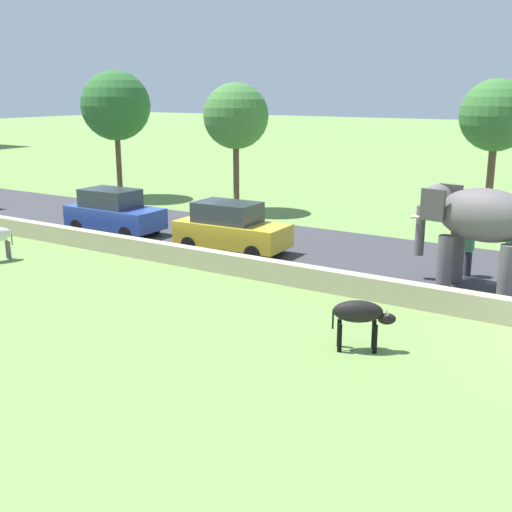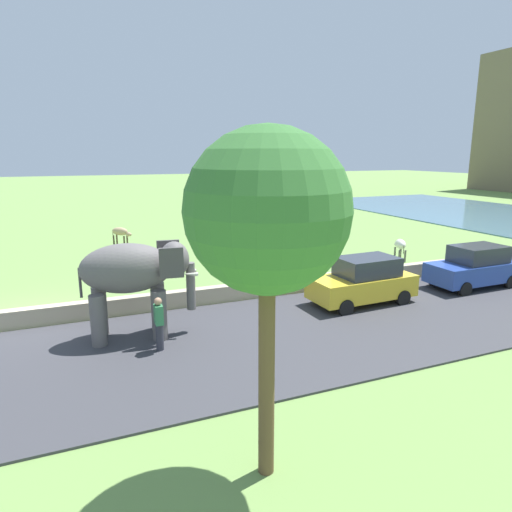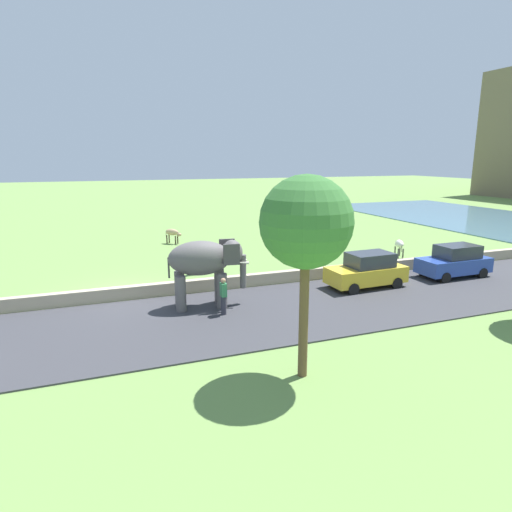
{
  "view_description": "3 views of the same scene",
  "coord_description": "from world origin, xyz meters",
  "px_view_note": "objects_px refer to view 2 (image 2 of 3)",
  "views": [
    {
      "loc": [
        -14.7,
        -0.8,
        5.63
      ],
      "look_at": [
        -0.57,
        8.09,
        1.26
      ],
      "focal_mm": 44.86,
      "sensor_mm": 36.0,
      "label": 1
    },
    {
      "loc": [
        16.87,
        1.68,
        5.56
      ],
      "look_at": [
        2.16,
        7.81,
        1.93
      ],
      "focal_mm": 31.58,
      "sensor_mm": 36.0,
      "label": 2
    },
    {
      "loc": [
        21.24,
        -0.98,
        6.45
      ],
      "look_at": [
        0.94,
        6.61,
        1.52
      ],
      "focal_mm": 30.45,
      "sensor_mm": 36.0,
      "label": 3
    }
  ],
  "objects_px": {
    "cow_brown": "(285,237)",
    "cow_white": "(400,245)",
    "car_blue": "(475,267)",
    "elephant": "(135,274)",
    "cow_black": "(141,267)",
    "person_beside_elephant": "(159,323)",
    "cow_tan": "(121,232)",
    "car_yellow": "(363,281)"
  },
  "relations": [
    {
      "from": "car_yellow",
      "to": "cow_white",
      "type": "height_order",
      "value": "car_yellow"
    },
    {
      "from": "cow_white",
      "to": "cow_brown",
      "type": "xyz_separation_m",
      "value": [
        -4.35,
        -4.67,
        0.0
      ]
    },
    {
      "from": "elephant",
      "to": "car_blue",
      "type": "xyz_separation_m",
      "value": [
        -0.03,
        13.97,
        -1.14
      ]
    },
    {
      "from": "person_beside_elephant",
      "to": "cow_white",
      "type": "height_order",
      "value": "person_beside_elephant"
    },
    {
      "from": "cow_black",
      "to": "person_beside_elephant",
      "type": "bearing_deg",
      "value": -4.58
    },
    {
      "from": "car_blue",
      "to": "car_yellow",
      "type": "bearing_deg",
      "value": -90.02
    },
    {
      "from": "person_beside_elephant",
      "to": "cow_tan",
      "type": "height_order",
      "value": "person_beside_elephant"
    },
    {
      "from": "car_yellow",
      "to": "cow_black",
      "type": "xyz_separation_m",
      "value": [
        -5.69,
        -7.33,
        -0.06
      ]
    },
    {
      "from": "car_blue",
      "to": "car_yellow",
      "type": "relative_size",
      "value": 0.99
    },
    {
      "from": "cow_brown",
      "to": "car_yellow",
      "type": "bearing_deg",
      "value": -8.47
    },
    {
      "from": "cow_brown",
      "to": "elephant",
      "type": "bearing_deg",
      "value": -45.53
    },
    {
      "from": "car_yellow",
      "to": "cow_brown",
      "type": "xyz_separation_m",
      "value": [
        -9.53,
        1.42,
        -0.06
      ]
    },
    {
      "from": "cow_tan",
      "to": "cow_black",
      "type": "bearing_deg",
      "value": -1.01
    },
    {
      "from": "cow_white",
      "to": "cow_black",
      "type": "relative_size",
      "value": 1.01
    },
    {
      "from": "car_blue",
      "to": "elephant",
      "type": "bearing_deg",
      "value": -89.88
    },
    {
      "from": "person_beside_elephant",
      "to": "cow_black",
      "type": "bearing_deg",
      "value": 175.42
    },
    {
      "from": "cow_black",
      "to": "elephant",
      "type": "bearing_deg",
      "value": -9.83
    },
    {
      "from": "car_yellow",
      "to": "cow_black",
      "type": "distance_m",
      "value": 9.28
    },
    {
      "from": "elephant",
      "to": "cow_white",
      "type": "relative_size",
      "value": 2.52
    },
    {
      "from": "cow_white",
      "to": "cow_black",
      "type": "bearing_deg",
      "value": -92.15
    },
    {
      "from": "car_yellow",
      "to": "cow_brown",
      "type": "distance_m",
      "value": 9.64
    },
    {
      "from": "car_blue",
      "to": "car_yellow",
      "type": "height_order",
      "value": "same"
    },
    {
      "from": "person_beside_elephant",
      "to": "car_blue",
      "type": "height_order",
      "value": "car_blue"
    },
    {
      "from": "car_blue",
      "to": "cow_white",
      "type": "relative_size",
      "value": 2.86
    },
    {
      "from": "elephant",
      "to": "car_blue",
      "type": "bearing_deg",
      "value": 90.12
    },
    {
      "from": "car_yellow",
      "to": "cow_white",
      "type": "distance_m",
      "value": 8.0
    },
    {
      "from": "car_blue",
      "to": "person_beside_elephant",
      "type": "bearing_deg",
      "value": -84.52
    },
    {
      "from": "car_yellow",
      "to": "cow_tan",
      "type": "distance_m",
      "value": 16.58
    },
    {
      "from": "car_yellow",
      "to": "cow_black",
      "type": "relative_size",
      "value": 2.93
    },
    {
      "from": "car_yellow",
      "to": "person_beside_elephant",
      "type": "bearing_deg",
      "value": -80.64
    },
    {
      "from": "cow_tan",
      "to": "person_beside_elephant",
      "type": "bearing_deg",
      "value": -2.55
    },
    {
      "from": "car_yellow",
      "to": "elephant",
      "type": "bearing_deg",
      "value": -89.78
    },
    {
      "from": "cow_brown",
      "to": "person_beside_elephant",
      "type": "bearing_deg",
      "value": -40.68
    },
    {
      "from": "person_beside_elephant",
      "to": "cow_black",
      "type": "distance_m",
      "value": 7.02
    },
    {
      "from": "cow_brown",
      "to": "cow_black",
      "type": "bearing_deg",
      "value": -66.31
    },
    {
      "from": "cow_brown",
      "to": "cow_tan",
      "type": "xyz_separation_m",
      "value": [
        -5.41,
        -8.59,
        0.0
      ]
    },
    {
      "from": "elephant",
      "to": "cow_brown",
      "type": "height_order",
      "value": "elephant"
    },
    {
      "from": "elephant",
      "to": "cow_tan",
      "type": "bearing_deg",
      "value": 175.59
    },
    {
      "from": "elephant",
      "to": "person_beside_elephant",
      "type": "distance_m",
      "value": 1.78
    },
    {
      "from": "car_blue",
      "to": "cow_tan",
      "type": "distance_m",
      "value": 19.69
    },
    {
      "from": "cow_brown",
      "to": "cow_white",
      "type": "bearing_deg",
      "value": 47.06
    },
    {
      "from": "person_beside_elephant",
      "to": "cow_black",
      "type": "height_order",
      "value": "person_beside_elephant"
    }
  ]
}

